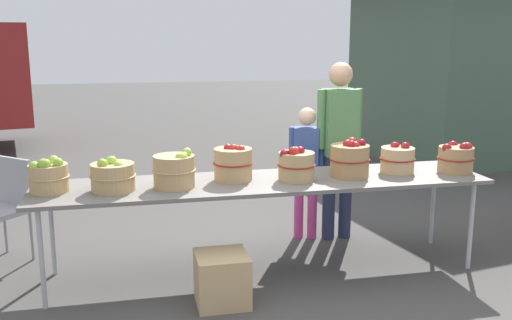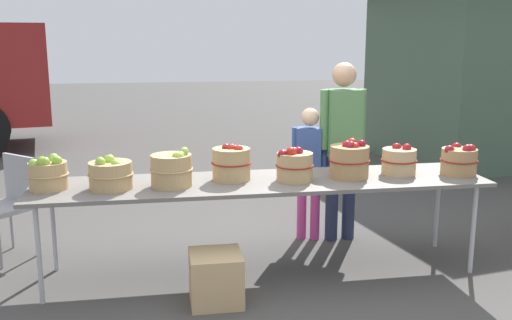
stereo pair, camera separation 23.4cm
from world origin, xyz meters
name	(u,v)px [view 1 (the left image)]	position (x,y,z in m)	size (l,w,h in m)	color
ground_plane	(264,271)	(0.00, 0.00, 0.00)	(40.00, 40.00, 0.00)	#474442
market_table	(264,184)	(0.00, 0.00, 0.72)	(3.50, 0.76, 0.75)	slate
apple_basket_green_0	(49,176)	(-1.59, 0.01, 0.86)	(0.29, 0.29, 0.26)	tan
apple_basket_green_1	(113,176)	(-1.14, -0.06, 0.86)	(0.33, 0.33, 0.25)	tan
apple_basket_green_2	(175,171)	(-0.69, -0.06, 0.88)	(0.32, 0.32, 0.30)	tan
apple_basket_red_0	(233,163)	(-0.23, 0.07, 0.88)	(0.31, 0.31, 0.29)	tan
apple_basket_red_1	(296,165)	(0.24, -0.04, 0.87)	(0.30, 0.30, 0.28)	tan
apple_basket_red_2	(350,159)	(0.70, -0.01, 0.89)	(0.33, 0.33, 0.30)	#A87F51
apple_basket_red_3	(398,159)	(1.13, 0.04, 0.86)	(0.29, 0.29, 0.25)	tan
apple_basket_red_4	(456,157)	(1.61, -0.06, 0.87)	(0.30, 0.30, 0.26)	#A87F51
vendor_adult	(339,137)	(0.84, 0.63, 0.96)	(0.43, 0.23, 1.62)	#262D4C
child_customer	(306,162)	(0.56, 0.69, 0.72)	(0.31, 0.23, 1.22)	#CC3F8C
food_kiosk	(473,67)	(4.25, 3.90, 1.38)	(3.95, 3.46, 2.74)	#47604C
folding_chair	(5,202)	(-2.04, 0.70, 0.51)	(0.57, 0.57, 0.86)	#99999E
produce_crate	(222,279)	(-0.42, -0.49, 0.18)	(0.36, 0.36, 0.36)	tan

